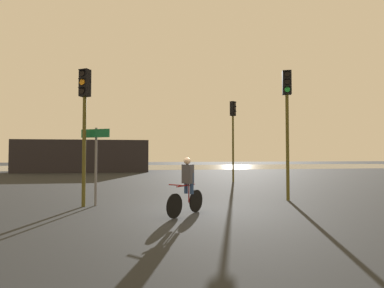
% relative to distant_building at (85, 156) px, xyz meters
% --- Properties ---
extents(ground_plane, '(120.00, 120.00, 0.00)m').
position_rel_distant_building_xyz_m(ground_plane, '(7.69, -22.12, -1.55)').
color(ground_plane, black).
extents(water_strip, '(80.00, 16.00, 0.01)m').
position_rel_distant_building_xyz_m(water_strip, '(7.69, 10.00, -1.55)').
color(water_strip, slate).
rests_on(water_strip, ground).
extents(distant_building, '(12.47, 4.00, 3.11)m').
position_rel_distant_building_xyz_m(distant_building, '(0.00, 0.00, 0.00)').
color(distant_building, black).
rests_on(distant_building, ground).
extents(traffic_light_far_right, '(0.41, 0.42, 5.01)m').
position_rel_distant_building_xyz_m(traffic_light_far_right, '(11.38, -13.13, 1.90)').
color(traffic_light_far_right, '#4C4719').
rests_on(traffic_light_far_right, ground).
extents(traffic_light_near_left, '(0.40, 0.42, 4.52)m').
position_rel_distant_building_xyz_m(traffic_light_near_left, '(4.03, -20.85, 1.58)').
color(traffic_light_near_left, '#4C4719').
rests_on(traffic_light_near_left, ground).
extents(traffic_light_near_right, '(0.38, 0.40, 4.86)m').
position_rel_distant_building_xyz_m(traffic_light_near_right, '(11.27, -20.59, 1.80)').
color(traffic_light_near_right, '#4C4719').
rests_on(traffic_light_near_right, ground).
extents(direction_sign_post, '(0.99, 0.53, 2.60)m').
position_rel_distant_building_xyz_m(direction_sign_post, '(4.38, -20.72, 0.14)').
color(direction_sign_post, slate).
rests_on(direction_sign_post, ground).
extents(cyclist, '(1.19, 1.29, 1.62)m').
position_rel_distant_building_xyz_m(cyclist, '(7.21, -22.64, -0.73)').
color(cyclist, black).
rests_on(cyclist, ground).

